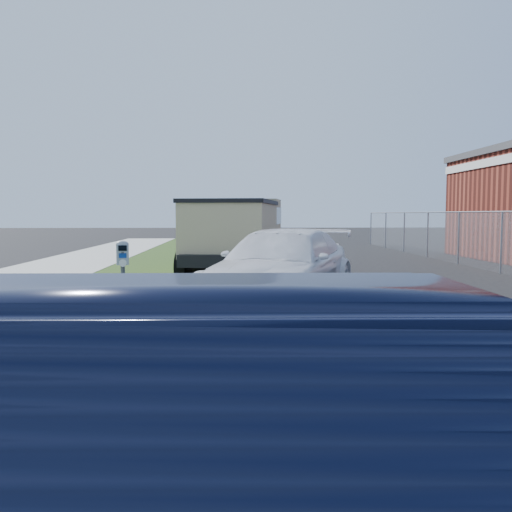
{
  "coord_description": "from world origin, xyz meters",
  "views": [
    {
      "loc": [
        -1.79,
        -8.4,
        1.73
      ],
      "look_at": [
        -1.4,
        1.0,
        1.0
      ],
      "focal_mm": 38.0,
      "sensor_mm": 36.0,
      "label": 1
    }
  ],
  "objects": [
    {
      "name": "white_wagon",
      "position": [
        -0.87,
        1.78,
        0.72
      ],
      "size": [
        3.77,
        5.36,
        1.44
      ],
      "primitive_type": "imported",
      "rotation": [
        0.0,
        0.0,
        -0.39
      ],
      "color": "white",
      "rests_on": "ground"
    },
    {
      "name": "ground",
      "position": [
        0.0,
        0.0,
        0.0
      ],
      "size": [
        120.0,
        120.0,
        0.0
      ],
      "primitive_type": "plane",
      "color": "black",
      "rests_on": "ground"
    },
    {
      "name": "chainlink_fence",
      "position": [
        6.0,
        7.0,
        1.26
      ],
      "size": [
        0.06,
        30.06,
        30.0
      ],
      "color": "slate",
      "rests_on": "ground"
    },
    {
      "name": "dump_truck",
      "position": [
        -1.66,
        7.1,
        1.23
      ],
      "size": [
        3.05,
        5.87,
        2.19
      ],
      "rotation": [
        0.0,
        0.0,
        -0.18
      ],
      "color": "black",
      "rests_on": "ground"
    },
    {
      "name": "streetside",
      "position": [
        -5.57,
        2.0,
        0.07
      ],
      "size": [
        6.12,
        50.0,
        0.15
      ],
      "color": "gray",
      "rests_on": "ground"
    },
    {
      "name": "parking_meter",
      "position": [
        -3.29,
        -1.05,
        1.03
      ],
      "size": [
        0.19,
        0.15,
        1.25
      ],
      "rotation": [
        0.0,
        0.0,
        0.23
      ],
      "color": "#3F4247",
      "rests_on": "ground"
    }
  ]
}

